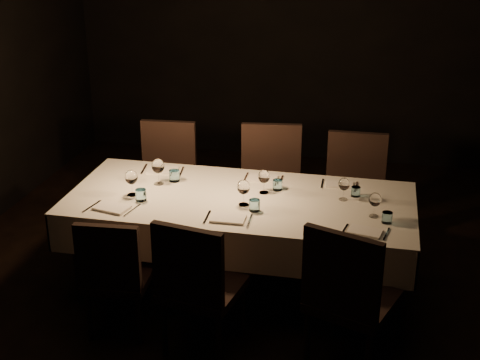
% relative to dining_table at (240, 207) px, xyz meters
% --- Properties ---
extents(room, '(5.01, 6.01, 3.01)m').
position_rel_dining_table_xyz_m(room, '(0.00, 0.00, 0.81)').
color(room, black).
rests_on(room, ground).
extents(dining_table, '(2.52, 1.12, 0.76)m').
position_rel_dining_table_xyz_m(dining_table, '(0.00, 0.00, 0.00)').
color(dining_table, black).
rests_on(dining_table, ground).
extents(chair_near_left, '(0.45, 0.45, 0.88)m').
position_rel_dining_table_xyz_m(chair_near_left, '(-0.69, -0.76, -0.20)').
color(chair_near_left, black).
rests_on(chair_near_left, ground).
extents(place_setting_near_left, '(0.37, 0.42, 0.20)m').
position_rel_dining_table_xyz_m(place_setting_near_left, '(-0.78, -0.22, 0.15)').
color(place_setting_near_left, silver).
rests_on(place_setting_near_left, dining_table).
extents(chair_near_center, '(0.54, 0.54, 0.97)m').
position_rel_dining_table_xyz_m(chair_near_center, '(-0.10, -0.85, -0.15)').
color(chair_near_center, black).
rests_on(chair_near_center, ground).
extents(place_setting_near_center, '(0.35, 0.41, 0.19)m').
position_rel_dining_table_xyz_m(place_setting_near_center, '(0.06, -0.22, 0.15)').
color(place_setting_near_center, silver).
rests_on(place_setting_near_center, dining_table).
extents(chair_near_right, '(0.63, 0.63, 1.02)m').
position_rel_dining_table_xyz_m(chair_near_right, '(0.84, -0.81, -0.13)').
color(chair_near_right, black).
rests_on(chair_near_right, ground).
extents(place_setting_near_right, '(0.33, 0.40, 0.18)m').
position_rel_dining_table_xyz_m(place_setting_near_right, '(0.97, -0.22, 0.14)').
color(place_setting_near_right, silver).
rests_on(place_setting_near_right, dining_table).
extents(chair_far_left, '(0.51, 0.51, 1.00)m').
position_rel_dining_table_xyz_m(chair_far_left, '(-0.83, 0.81, -0.14)').
color(chair_far_left, black).
rests_on(chair_far_left, ground).
extents(place_setting_far_left, '(0.38, 0.42, 0.20)m').
position_rel_dining_table_xyz_m(place_setting_far_left, '(-0.65, 0.22, 0.15)').
color(place_setting_far_left, silver).
rests_on(place_setting_far_left, dining_table).
extents(chair_far_center, '(0.57, 0.57, 1.05)m').
position_rel_dining_table_xyz_m(chair_far_center, '(0.10, 0.76, -0.12)').
color(chair_far_center, black).
rests_on(chair_far_center, ground).
extents(place_setting_far_center, '(0.33, 0.40, 0.18)m').
position_rel_dining_table_xyz_m(place_setting_far_center, '(0.16, 0.22, 0.15)').
color(place_setting_far_center, silver).
rests_on(place_setting_far_center, dining_table).
extents(chair_far_right, '(0.49, 0.49, 1.02)m').
position_rel_dining_table_xyz_m(chair_far_right, '(0.80, 0.79, -0.13)').
color(chair_far_right, black).
rests_on(chair_far_right, ground).
extents(place_setting_far_right, '(0.30, 0.39, 0.17)m').
position_rel_dining_table_xyz_m(place_setting_far_right, '(0.74, 0.22, 0.14)').
color(place_setting_far_right, silver).
rests_on(place_setting_far_right, dining_table).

